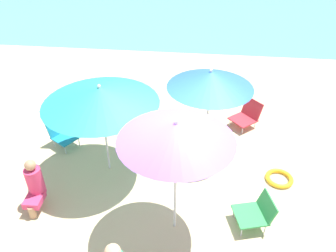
{
  "coord_description": "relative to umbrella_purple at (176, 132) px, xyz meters",
  "views": [
    {
      "loc": [
        0.35,
        -4.31,
        4.53
      ],
      "look_at": [
        -0.29,
        1.18,
        0.7
      ],
      "focal_mm": 35.46,
      "sensor_mm": 36.0,
      "label": 1
    }
  ],
  "objects": [
    {
      "name": "beach_chair_a",
      "position": [
        -2.67,
        1.94,
        -1.62
      ],
      "size": [
        0.73,
        0.69,
        0.62
      ],
      "rotation": [
        0.0,
        0.0,
        -0.55
      ],
      "color": "teal",
      "rests_on": "ground_plane"
    },
    {
      "name": "person_a",
      "position": [
        -2.44,
        0.2,
        -1.46
      ],
      "size": [
        0.3,
        0.54,
        0.96
      ],
      "rotation": [
        0.0,
        0.0,
        4.75
      ],
      "color": "#DB3866",
      "rests_on": "ground_plane"
    },
    {
      "name": "swim_ring",
      "position": [
        1.91,
        1.32,
        -1.89
      ],
      "size": [
        0.53,
        0.53,
        0.09
      ],
      "primitive_type": "torus",
      "color": "yellow",
      "rests_on": "ground_plane"
    },
    {
      "name": "umbrella_teal",
      "position": [
        -1.45,
        1.28,
        -0.25
      ],
      "size": [
        2.09,
        2.09,
        1.9
      ],
      "color": "silver",
      "rests_on": "ground_plane"
    },
    {
      "name": "umbrella_blue",
      "position": [
        0.46,
        2.16,
        -0.27
      ],
      "size": [
        1.69,
        1.69,
        1.89
      ],
      "color": "silver",
      "rests_on": "ground_plane"
    },
    {
      "name": "beach_chair_c",
      "position": [
        1.33,
        0.2,
        -1.64
      ],
      "size": [
        0.69,
        0.65,
        0.55
      ],
      "rotation": [
        0.0,
        0.0,
        -2.87
      ],
      "color": "#33934C",
      "rests_on": "ground_plane"
    },
    {
      "name": "umbrella_purple",
      "position": [
        0.0,
        0.0,
        0.0
      ],
      "size": [
        1.65,
        1.65,
        2.14
      ],
      "color": "silver",
      "rests_on": "ground_plane"
    },
    {
      "name": "beach_chair_b",
      "position": [
        1.4,
        3.17,
        -1.65
      ],
      "size": [
        0.8,
        0.8,
        0.61
      ],
      "rotation": [
        0.0,
        0.0,
        -2.41
      ],
      "color": "red",
      "rests_on": "ground_plane"
    },
    {
      "name": "ground_plane",
      "position": [
        -0.04,
        0.72,
        -1.93
      ],
      "size": [
        40.0,
        40.0,
        0.0
      ],
      "primitive_type": "plane",
      "color": "#D3BC8C"
    }
  ]
}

